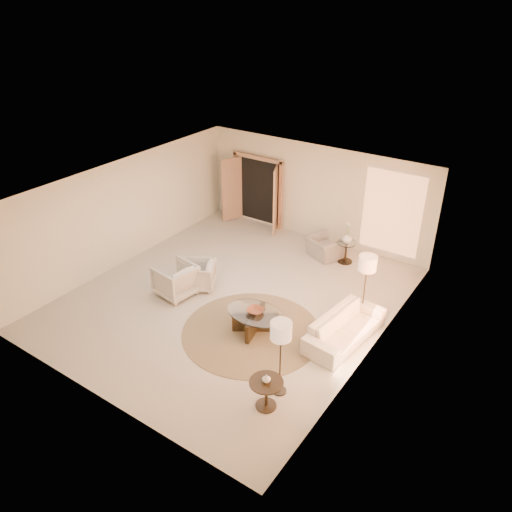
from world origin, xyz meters
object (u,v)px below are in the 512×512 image
Objects in this scene: accent_chair at (324,244)px; floor_lamp_near at (367,266)px; side_table at (346,250)px; bowl at (255,311)px; sofa at (345,328)px; armchair_right at (176,279)px; armchair_left at (199,274)px; side_vase at (347,238)px; floor_lamp_far at (281,334)px; end_table at (266,390)px; end_vase at (266,379)px; coffee_table at (255,319)px.

floor_lamp_near reaches higher than accent_chair.
side_table is 3.92m from bowl.
armchair_right reaches higher than sofa.
sofa is 3.89m from armchair_left.
side_vase is (0.29, 3.91, 0.18)m from bowl.
floor_lamp_near is at bearing -56.78° from side_vase.
floor_lamp_far is 4.40× the size of bowl.
armchair_left is 1.23× the size of end_table.
side_table is 5.73m from end_vase.
armchair_right is 4.23m from end_table.
end_vase is at bearing -50.73° from coffee_table.
side_vase reaches higher than end_table.
armchair_left is 1.27× the size of side_table.
accent_chair is at bearing 120.86° from armchair_left.
armchair_left reaches higher than end_vase.
floor_lamp_near is (-0.00, 0.89, 1.07)m from sofa.
floor_lamp_near reaches higher than side_vase.
side_vase is at bearing 152.64° from armchair_right.
coffee_table is at bearing 138.00° from floor_lamp_far.
side_vase is (-0.00, 0.00, 0.36)m from side_table.
bowl is (-1.40, 1.71, 0.14)m from end_table.
armchair_right is at bearing 176.81° from coffee_table.
side_table is at bearing 101.12° from end_vase.
floor_lamp_far is at bearing 32.23° from armchair_left.
accent_chair is 3.40× the size of side_vase.
accent_chair is 3.86m from bowl.
side_table reaches higher than bowl.
armchair_left is at bearing 98.99° from sofa.
coffee_table is at bearing 118.40° from accent_chair.
accent_chair is 3.12m from floor_lamp_near.
floor_lamp_near is (1.43, -2.19, 1.02)m from side_table.
sofa is 2.58m from end_vase.
coffee_table is 2.23m from end_vase.
end_table is 1.71× the size of bowl.
accent_chair is 1.50× the size of side_table.
floor_lamp_near reaches higher than floor_lamp_far.
armchair_right is 4.24m from end_vase.
sofa reaches higher than bowl.
sofa is 3.41× the size of end_table.
coffee_table is 2.66m from floor_lamp_near.
end_table is 1.03× the size of side_table.
sofa is at bearing 82.63° from end_table.
floor_lamp_far is at bearing -96.22° from floor_lamp_near.
bowl is (2.41, -0.13, 0.09)m from armchair_right.
floor_lamp_near reaches higher than end_table.
armchair_left is 0.43× the size of coffee_table.
armchair_left is 4.14m from floor_lamp_near.
accent_chair is at bearing 108.75° from floor_lamp_far.
end_vase is at bearing 72.47° from armchair_right.
armchair_left is 0.86× the size of armchair_right.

